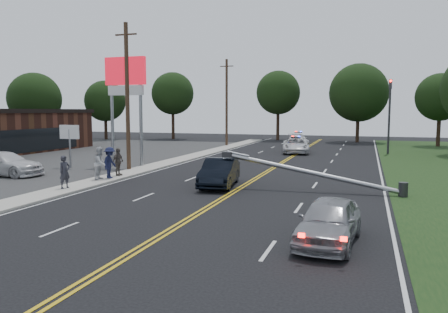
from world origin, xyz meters
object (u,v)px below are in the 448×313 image
(bystander_a, at_px, (65,172))
(bystander_d, at_px, (118,162))
(crashed_sedan, at_px, (220,173))
(traffic_signal, at_px, (389,110))
(bystander_c, at_px, (110,163))
(small_sign, at_px, (70,136))
(parked_car, at_px, (4,164))
(pylon_sign, at_px, (126,85))
(waiting_sedan, at_px, (329,221))
(emergency_b, at_px, (298,140))
(utility_pole_mid, at_px, (127,96))
(bystander_b, at_px, (100,163))
(utility_pole_far, at_px, (227,102))
(emergency_a, at_px, (296,146))
(fallen_streetlight, at_px, (321,174))

(bystander_a, xyz_separation_m, bystander_d, (0.20, 4.75, 0.01))
(crashed_sedan, bearing_deg, traffic_signal, 58.38)
(bystander_c, relative_size, bystander_d, 1.08)
(small_sign, height_order, parked_car, small_sign)
(pylon_sign, height_order, waiting_sedan, pylon_sign)
(bystander_c, bearing_deg, waiting_sedan, -128.29)
(bystander_c, bearing_deg, emergency_b, -17.83)
(utility_pole_mid, xyz_separation_m, bystander_b, (0.79, -4.54, -4.01))
(traffic_signal, bearing_deg, bystander_a, -123.08)
(bystander_d, bearing_deg, bystander_c, -169.83)
(traffic_signal, xyz_separation_m, utility_pole_far, (-17.50, 4.00, 0.88))
(traffic_signal, height_order, bystander_b, traffic_signal)
(bystander_c, bearing_deg, bystander_a, 169.57)
(pylon_sign, relative_size, bystander_c, 4.30)
(emergency_b, height_order, bystander_a, bystander_a)
(utility_pole_mid, distance_m, emergency_a, 18.97)
(traffic_signal, distance_m, bystander_c, 27.63)
(utility_pole_mid, bearing_deg, crashed_sedan, -26.55)
(parked_car, distance_m, emergency_a, 25.71)
(small_sign, xyz_separation_m, emergency_a, (13.77, 16.13, -1.59))
(emergency_a, height_order, bystander_b, bystander_b)
(small_sign, distance_m, crashed_sedan, 13.47)
(fallen_streetlight, relative_size, emergency_b, 2.07)
(parked_car, xyz_separation_m, emergency_b, (14.06, 30.71, -0.10))
(waiting_sedan, height_order, bystander_c, bystander_c)
(traffic_signal, relative_size, crashed_sedan, 1.53)
(fallen_streetlight, relative_size, crashed_sedan, 2.02)
(pylon_sign, height_order, utility_pole_mid, utility_pole_mid)
(emergency_b, relative_size, bystander_d, 2.63)
(pylon_sign, xyz_separation_m, bystander_a, (2.07, -9.69, -5.02))
(bystander_b, bearing_deg, crashed_sedan, -96.17)
(bystander_b, bearing_deg, utility_pole_far, -8.88)
(small_sign, relative_size, emergency_b, 0.69)
(pylon_sign, distance_m, utility_pole_far, 20.06)
(crashed_sedan, relative_size, bystander_b, 2.42)
(crashed_sedan, xyz_separation_m, bystander_b, (-7.18, -0.55, 0.31))
(utility_pole_far, height_order, bystander_c, utility_pole_far)
(waiting_sedan, distance_m, emergency_a, 29.34)
(small_sign, xyz_separation_m, crashed_sedan, (12.77, -3.98, -1.57))
(pylon_sign, distance_m, emergency_b, 26.36)
(fallen_streetlight, relative_size, parked_car, 1.79)
(pylon_sign, bearing_deg, utility_pole_mid, -56.98)
(parked_car, bearing_deg, emergency_b, -26.33)
(emergency_a, height_order, bystander_c, bystander_c)
(fallen_streetlight, xyz_separation_m, bystander_c, (-12.30, -0.01, 0.13))
(waiting_sedan, relative_size, bystander_a, 2.43)
(utility_pole_mid, height_order, emergency_a, utility_pole_mid)
(small_sign, height_order, utility_pole_far, utility_pole_far)
(emergency_a, height_order, bystander_a, bystander_a)
(bystander_b, relative_size, bystander_c, 1.03)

